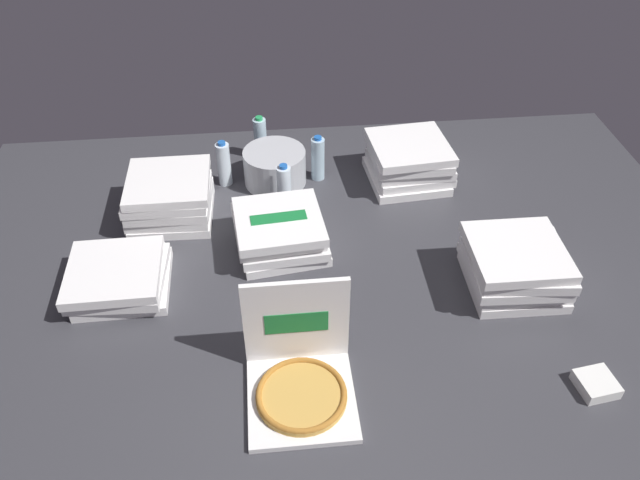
{
  "coord_description": "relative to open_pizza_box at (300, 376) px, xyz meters",
  "views": [
    {
      "loc": [
        -0.25,
        -1.78,
        1.75
      ],
      "look_at": [
        -0.05,
        0.1,
        0.14
      ],
      "focal_mm": 35.57,
      "sensor_mm": 36.0,
      "label": 1
    }
  ],
  "objects": [
    {
      "name": "napkin_pile",
      "position": [
        0.98,
        -0.09,
        -0.05
      ],
      "size": [
        0.14,
        0.14,
        0.04
      ],
      "primitive_type": "cube",
      "rotation": [
        0.0,
        0.0,
        0.14
      ],
      "color": "white",
      "rests_on": "ground_plane"
    },
    {
      "name": "pizza_stack_center_far",
      "position": [
        -0.66,
        0.55,
        -0.01
      ],
      "size": [
        0.38,
        0.37,
        0.12
      ],
      "color": "white",
      "rests_on": "ground_plane"
    },
    {
      "name": "ice_bucket",
      "position": [
        -0.02,
        1.21,
        0.01
      ],
      "size": [
        0.29,
        0.29,
        0.17
      ],
      "primitive_type": "cylinder",
      "color": "#B7BABF",
      "rests_on": "ground_plane"
    },
    {
      "name": "pizza_stack_left_mid",
      "position": [
        -0.49,
        1.0,
        0.03
      ],
      "size": [
        0.37,
        0.37,
        0.2
      ],
      "color": "white",
      "rests_on": "ground_plane"
    },
    {
      "name": "open_pizza_box",
      "position": [
        0.0,
        0.0,
        0.0
      ],
      "size": [
        0.35,
        0.36,
        0.37
      ],
      "color": "white",
      "rests_on": "ground_plane"
    },
    {
      "name": "water_bottle_3",
      "position": [
        -0.08,
        1.44,
        0.04
      ],
      "size": [
        0.06,
        0.06,
        0.23
      ],
      "color": "silver",
      "rests_on": "ground_plane"
    },
    {
      "name": "water_bottle_0",
      "position": [
        0.01,
        1.01,
        0.04
      ],
      "size": [
        0.06,
        0.06,
        0.23
      ],
      "color": "white",
      "rests_on": "ground_plane"
    },
    {
      "name": "ground_plane",
      "position": [
        0.18,
        0.5,
        -0.08
      ],
      "size": [
        3.2,
        2.4,
        0.02
      ],
      "primitive_type": "cube",
      "color": "#38383D"
    },
    {
      "name": "pizza_stack_left_near",
      "position": [
        0.61,
        1.18,
        0.03
      ],
      "size": [
        0.39,
        0.39,
        0.2
      ],
      "color": "white",
      "rests_on": "ground_plane"
    },
    {
      "name": "water_bottle_1",
      "position": [
        -0.26,
        1.23,
        0.04
      ],
      "size": [
        0.06,
        0.06,
        0.23
      ],
      "color": "white",
      "rests_on": "ground_plane"
    },
    {
      "name": "water_bottle_2",
      "position": [
        0.18,
        1.23,
        0.04
      ],
      "size": [
        0.06,
        0.06,
        0.23
      ],
      "color": "silver",
      "rests_on": "ground_plane"
    },
    {
      "name": "pizza_stack_left_far",
      "position": [
        -0.03,
        0.74,
        0.01
      ],
      "size": [
        0.4,
        0.4,
        0.16
      ],
      "color": "white",
      "rests_on": "ground_plane"
    },
    {
      "name": "pizza_stack_right_near",
      "position": [
        0.86,
        0.41,
        0.03
      ],
      "size": [
        0.38,
        0.38,
        0.2
      ],
      "color": "white",
      "rests_on": "ground_plane"
    }
  ]
}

